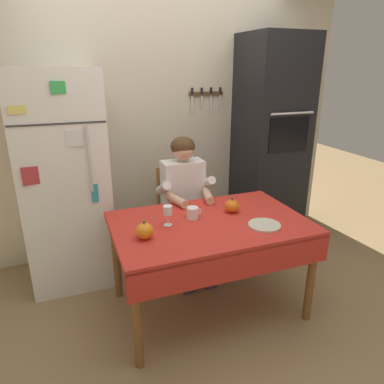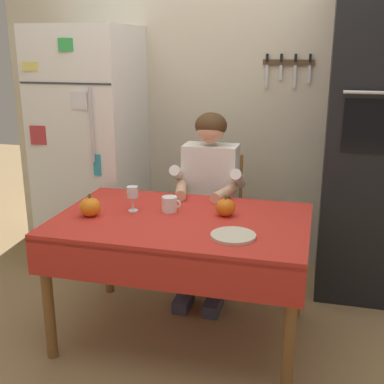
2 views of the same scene
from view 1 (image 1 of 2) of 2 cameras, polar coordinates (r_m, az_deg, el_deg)
name	(u,v)px [view 1 (image 1 of 2)]	position (r m, az deg, el deg)	size (l,w,h in m)	color
ground_plane	(213,314)	(2.88, 3.44, -19.06)	(10.00, 10.00, 0.00)	#93754C
back_wall_assembly	(165,120)	(3.57, -4.33, 11.56)	(3.70, 0.13, 2.60)	beige
refrigerator	(65,180)	(3.13, -19.84, 1.78)	(0.68, 0.71, 1.80)	white
wall_oven	(270,144)	(3.71, 12.48, 7.55)	(0.60, 0.64, 2.10)	black
dining_table	(211,233)	(2.59, 3.05, -6.64)	(1.40, 0.90, 0.74)	brown
chair_behind_person	(179,211)	(3.33, -2.14, -3.15)	(0.40, 0.40, 0.93)	#9E6B33
seated_person	(185,195)	(3.08, -1.07, -0.55)	(0.47, 0.55, 1.25)	#38384C
coffee_mug	(193,213)	(2.60, 0.12, -3.41)	(0.12, 0.09, 0.09)	white
wine_glass	(168,211)	(2.47, -3.96, -3.15)	(0.07, 0.07, 0.15)	white
pumpkin_large	(232,206)	(2.72, 6.49, -2.28)	(0.11, 0.11, 0.12)	orange
pumpkin_medium	(144,231)	(2.32, -7.71, -6.26)	(0.12, 0.12, 0.13)	orange
serving_tray	(264,225)	(2.54, 11.65, -5.28)	(0.23, 0.23, 0.02)	beige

